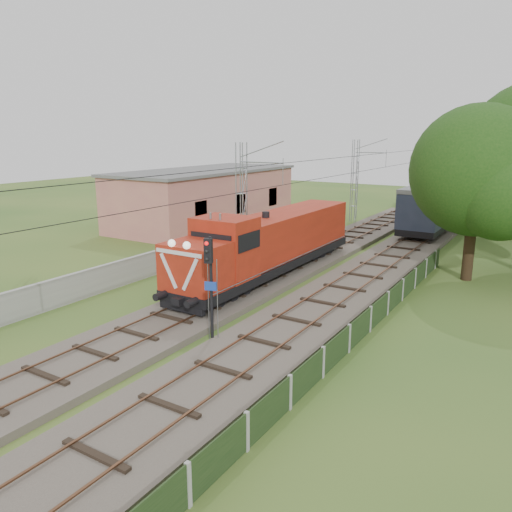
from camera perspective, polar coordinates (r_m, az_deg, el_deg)
The scene contains 11 objects.
ground at distance 22.32m, azimuth -12.28°, elevation -8.93°, with size 140.00×140.00×0.00m, color #315720.
track_main at distance 27.37m, azimuth -2.11°, elevation -3.92°, with size 4.20×70.00×0.45m.
track_side at distance 36.87m, azimuth 15.87°, elevation 0.20°, with size 4.20×80.00×0.45m.
catenary at distance 32.18m, azimuth -1.58°, elevation 5.82°, with size 3.31×70.00×8.00m.
boundary_wall at distance 34.83m, azimuth -6.43°, elevation 0.83°, with size 0.25×40.00×1.50m, color #9E9E99.
station_building at distance 48.99m, azimuth -5.68°, elevation 6.82°, with size 8.40×20.40×5.22m.
fence at distance 20.40m, azimuth 10.56°, elevation -9.25°, with size 0.12×32.00×1.20m.
locomotive at distance 29.68m, azimuth 1.57°, elevation 1.53°, with size 2.94×16.81×4.27m.
coach_rake at distance 74.71m, azimuth 24.54°, elevation 8.01°, with size 3.15×70.26×3.64m.
signal_post at distance 20.02m, azimuth -5.31°, elevation -1.83°, with size 0.49×0.39×4.56m.
tree_a at distance 31.41m, azimuth 24.11°, elevation 8.72°, with size 7.89×7.51×10.23m.
Camera 1 is at (14.57, -14.63, 8.49)m, focal length 35.00 mm.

